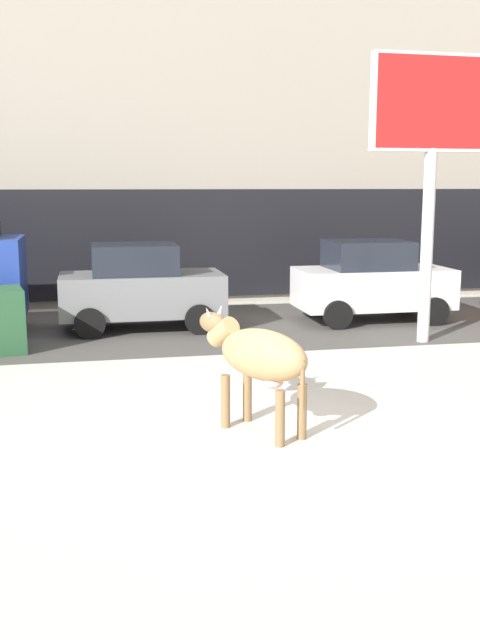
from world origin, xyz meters
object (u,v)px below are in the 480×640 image
object	(u,v)px
car_grey_hatchback	(140,287)
car_white_hatchback	(372,281)
cow_tan	(259,356)
billboard	(433,121)

from	to	relation	value
car_grey_hatchback	car_white_hatchback	xyz separation A→B (m)	(5.30, -0.09, 0.00)
car_grey_hatchback	car_white_hatchback	size ratio (longest dim) A/B	1.00
car_white_hatchback	car_grey_hatchback	bearing A→B (deg)	178.98
car_white_hatchback	cow_tan	bearing A→B (deg)	-121.53
billboard	car_white_hatchback	xyz separation A→B (m)	(-0.15, 2.44, -3.39)
billboard	car_grey_hatchback	xyz separation A→B (m)	(-5.45, 2.54, -3.39)
car_grey_hatchback	billboard	bearing A→B (deg)	-24.96
billboard	car_white_hatchback	bearing A→B (deg)	93.42
billboard	car_grey_hatchback	bearing A→B (deg)	155.04
cow_tan	billboard	xyz separation A→B (m)	(4.53, 4.70, 3.32)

